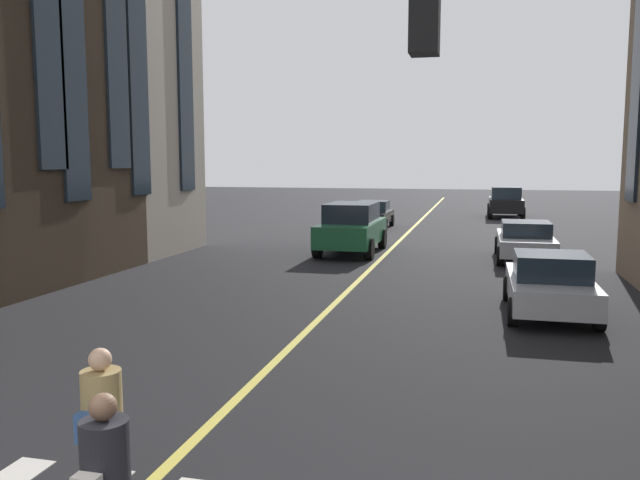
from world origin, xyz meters
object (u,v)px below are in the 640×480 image
car_black_far (506,202)px  car_silver_parked_a (525,240)px  pedestrian_far (103,433)px  car_green_near (352,227)px  car_black_parked_b (373,214)px  car_silver_oncoming (550,284)px

car_black_far → car_silver_parked_a: (-18.10, -0.00, -0.27)m
pedestrian_far → car_green_near: bearing=3.7°
car_silver_parked_a → car_black_parked_b: (9.75, 6.94, -0.00)m
car_black_far → pedestrian_far: bearing=172.1°
car_silver_parked_a → car_black_parked_b: bearing=35.4°
car_black_far → pedestrian_far: size_ratio=2.82×
car_silver_parked_a → pedestrian_far: pedestrian_far is taller
car_silver_parked_a → pedestrian_far: 18.75m
car_black_far → car_silver_parked_a: bearing=-180.0°
car_silver_oncoming → car_green_near: car_green_near is taller
car_black_far → car_silver_oncoming: size_ratio=1.21×
car_black_far → pedestrian_far: 36.51m
car_green_near → pedestrian_far: size_ratio=2.82×
car_silver_oncoming → car_black_far: bearing=0.0°
car_silver_oncoming → car_black_parked_b: size_ratio=1.00×
car_silver_parked_a → pedestrian_far: (-18.07, 5.00, 0.13)m
car_silver_oncoming → car_silver_parked_a: bearing=0.0°
car_green_near → car_black_parked_b: size_ratio=1.21×
car_black_far → car_black_parked_b: 10.85m
car_silver_parked_a → car_black_parked_b: size_ratio=1.13×
car_silver_oncoming → pedestrian_far: 10.98m
car_green_near → pedestrian_far: 18.45m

